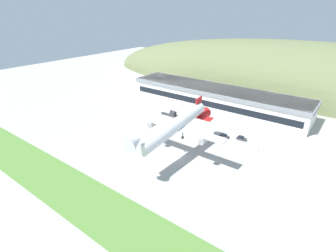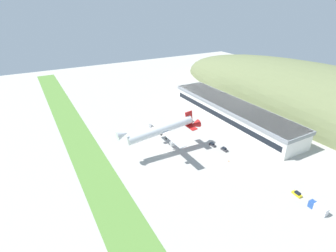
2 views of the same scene
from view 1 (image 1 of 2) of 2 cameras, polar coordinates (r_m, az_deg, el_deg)
ground_plane at (r=100.30m, az=2.17°, el=-6.92°), size 435.04×435.04×0.00m
grass_strip_foreground at (r=79.06m, az=-13.71°, el=-17.68°), size 391.54×16.25×0.08m
hill_backdrop at (r=200.54m, az=27.60°, el=6.58°), size 334.80×82.33×65.54m
terminal_building at (r=150.18m, az=10.31°, el=6.35°), size 101.42×21.46×11.48m
cargo_airplane at (r=93.35m, az=1.74°, el=0.07°), size 37.44×46.02×11.47m
service_car_0 at (r=117.44m, az=12.11°, el=-2.14°), size 4.25×1.83×1.68m
service_car_2 at (r=117.12m, az=15.70°, el=-2.61°), size 4.20×1.94×1.69m
fuel_truck at (r=138.36m, az=0.11°, el=2.99°), size 8.46×2.55×3.31m
traffic_cone_0 at (r=110.82m, az=19.10°, el=-4.96°), size 0.52×0.52×0.58m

